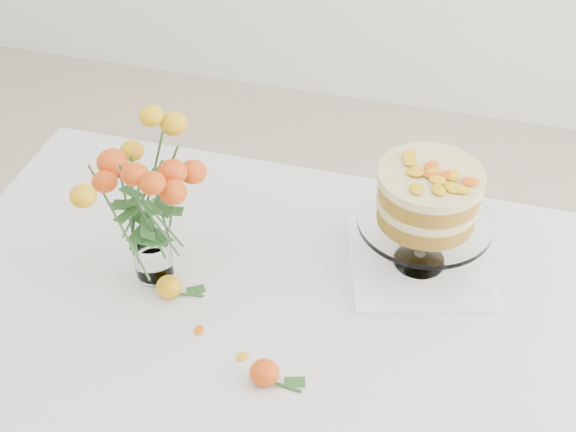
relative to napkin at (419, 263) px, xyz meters
The scene contains 9 objects.
table 0.34m from the napkin, 143.11° to the right, with size 1.43×0.93×0.76m.
napkin is the anchor object (origin of this frame).
cake_stand 0.17m from the napkin, 45.00° to the left, with size 0.27×0.27×0.24m.
rose_vase 0.59m from the napkin, 161.23° to the right, with size 0.32×0.32×0.39m.
loose_rose_near 0.52m from the napkin, 154.93° to the right, with size 0.09×0.05×0.04m.
loose_rose_far 0.44m from the napkin, 120.70° to the right, with size 0.10×0.05×0.05m.
stray_petal_a 0.48m from the napkin, 142.16° to the right, with size 0.03×0.02×0.00m, color gold.
stray_petal_b 0.44m from the napkin, 129.87° to the right, with size 0.03×0.02×0.00m, color gold.
stray_petal_c 0.45m from the napkin, 122.60° to the right, with size 0.03×0.02×0.00m, color gold.
Camera 1 is at (0.32, -1.05, 1.92)m, focal length 50.00 mm.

